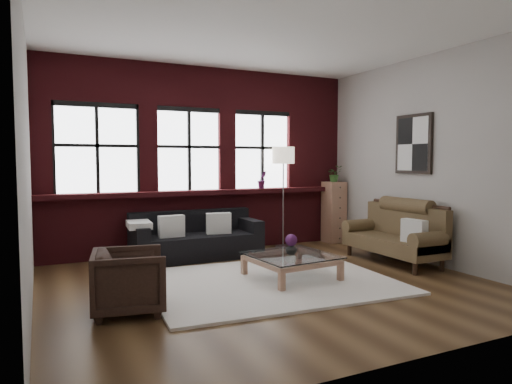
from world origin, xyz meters
name	(u,v)px	position (x,y,z in m)	size (l,w,h in m)	color
floor	(269,284)	(0.00, 0.00, 0.00)	(5.50, 5.50, 0.00)	#452E19
ceiling	(270,31)	(0.00, 0.00, 3.20)	(5.50, 5.50, 0.00)	white
wall_back	(204,160)	(0.00, 2.50, 1.60)	(5.50, 5.50, 0.00)	#AAA59E
wall_front	(417,159)	(0.00, -2.50, 1.60)	(5.50, 5.50, 0.00)	#AAA59E
wall_left	(27,160)	(-2.75, 0.00, 1.60)	(5.00, 5.00, 0.00)	#AAA59E
wall_right	(429,160)	(2.75, 0.00, 1.60)	(5.00, 5.00, 0.00)	#AAA59E
brick_backwall	(206,160)	(0.00, 2.44, 1.60)	(5.50, 0.12, 3.20)	#571419
sill_ledge	(207,192)	(0.00, 2.35, 1.04)	(5.50, 0.30, 0.08)	#571419
window_left	(97,150)	(-1.80, 2.45, 1.75)	(1.38, 0.10, 1.50)	black
window_mid	(189,151)	(-0.30, 2.45, 1.75)	(1.38, 0.10, 1.50)	black
window_right	(262,152)	(1.10, 2.45, 1.75)	(1.38, 0.10, 1.50)	black
wall_poster	(414,144)	(2.72, 0.30, 1.85)	(0.05, 0.74, 0.94)	black
shag_rug	(270,282)	(0.03, 0.03, 0.02)	(3.09, 2.43, 0.03)	white
dark_sofa	(197,235)	(-0.35, 1.90, 0.37)	(2.07, 0.84, 0.75)	black
pillow_a	(171,226)	(-0.79, 1.80, 0.56)	(0.40, 0.14, 0.34)	silver
pillow_b	(219,223)	(-0.01, 1.80, 0.56)	(0.40, 0.14, 0.34)	silver
vintage_settee	(393,233)	(2.30, 0.27, 0.46)	(0.77, 1.73, 0.92)	brown
pillow_settee	(414,231)	(2.22, -0.26, 0.57)	(0.14, 0.38, 0.34)	silver
armchair	(129,281)	(-1.83, -0.36, 0.34)	(0.72, 0.74, 0.67)	black
coffee_table	(291,267)	(0.37, 0.07, 0.17)	(1.04, 1.04, 0.35)	#AA795C
vase	(291,248)	(0.37, 0.07, 0.42)	(0.15, 0.15, 0.16)	#B2B2B2
flowers	(291,240)	(0.37, 0.07, 0.53)	(0.16, 0.16, 0.16)	#561D56
drawer_chest	(334,212)	(2.53, 2.16, 0.59)	(0.36, 0.36, 1.18)	#AA795C
potted_plant_top	(334,174)	(2.53, 2.16, 1.34)	(0.28, 0.25, 0.32)	#2D5923
floor_lamp	(283,193)	(1.36, 2.09, 0.99)	(0.40, 0.40, 1.99)	#A5A5A8
sill_plant	(262,180)	(1.05, 2.32, 1.24)	(0.18, 0.14, 0.32)	#561D56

